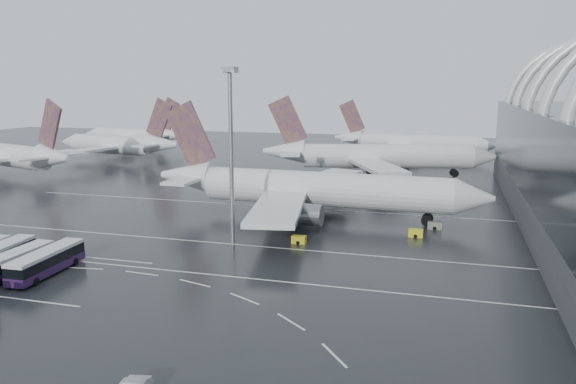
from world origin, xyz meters
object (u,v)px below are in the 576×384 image
(airliner_gate_c, at_px, (409,143))
(bus_row_near_d, at_px, (47,261))
(jet_remote_mid, at_px, (119,145))
(gse_cart_belly_a, at_px, (416,233))
(floodlight_mast, at_px, (231,135))
(bus_row_near_c, at_px, (15,262))
(gse_cart_belly_b, at_px, (435,225))
(gse_cart_belly_c, at_px, (299,240))
(jet_remote_far, at_px, (135,136))
(jet_remote_west, at_px, (16,156))
(airliner_main, at_px, (308,189))
(airliner_gate_b, at_px, (375,157))

(airliner_gate_c, xyz_separation_m, bus_row_near_d, (-36.58, -134.37, -3.11))
(jet_remote_mid, bearing_deg, gse_cart_belly_a, 154.36)
(jet_remote_mid, xyz_separation_m, floodlight_mast, (70.09, -78.57, 11.62))
(bus_row_near_c, height_order, gse_cart_belly_b, bus_row_near_c)
(airliner_gate_c, bearing_deg, gse_cart_belly_a, -79.12)
(gse_cart_belly_b, xyz_separation_m, gse_cart_belly_c, (-20.08, -15.03, -0.05))
(jet_remote_far, xyz_separation_m, floodlight_mast, (82.77, -108.74, 11.76))
(airliner_gate_c, distance_m, gse_cart_belly_a, 102.84)
(jet_remote_west, height_order, bus_row_near_c, jet_remote_west)
(gse_cart_belly_a, bearing_deg, airliner_main, 157.68)
(airliner_gate_b, xyz_separation_m, bus_row_near_c, (-34.61, -92.00, -3.77))
(airliner_gate_c, distance_m, gse_cart_belly_b, 97.07)
(jet_remote_mid, relative_size, gse_cart_belly_a, 20.57)
(airliner_main, distance_m, bus_row_near_d, 47.50)
(jet_remote_far, bearing_deg, jet_remote_west, 100.13)
(jet_remote_far, distance_m, gse_cart_belly_b, 144.85)
(gse_cart_belly_a, bearing_deg, airliner_gate_c, 94.76)
(airliner_main, bearing_deg, jet_remote_west, 165.87)
(jet_remote_west, xyz_separation_m, gse_cart_belly_c, (89.76, -41.77, -4.83))
(airliner_gate_c, bearing_deg, floodlight_mast, -93.15)
(gse_cart_belly_b, bearing_deg, bus_row_near_c, -142.89)
(jet_remote_west, xyz_separation_m, jet_remote_mid, (9.77, 33.91, -0.12))
(airliner_gate_b, bearing_deg, gse_cart_belly_a, -89.25)
(jet_remote_mid, distance_m, floodlight_mast, 105.93)
(jet_remote_far, distance_m, bus_row_near_d, 144.31)
(airliner_main, xyz_separation_m, floodlight_mast, (-7.06, -20.08, 11.57))
(bus_row_near_d, xyz_separation_m, gse_cart_belly_c, (27.84, 23.03, -1.13))
(bus_row_near_c, xyz_separation_m, gse_cart_belly_b, (51.83, 39.21, -1.00))
(airliner_main, height_order, bus_row_near_d, airliner_main)
(airliner_gate_b, distance_m, floodlight_mast, 72.76)
(jet_remote_mid, height_order, gse_cart_belly_b, jet_remote_mid)
(airliner_gate_c, bearing_deg, jet_remote_far, -170.78)
(gse_cart_belly_c, bearing_deg, gse_cart_belly_a, 27.37)
(airliner_gate_c, bearing_deg, jet_remote_west, -138.65)
(jet_remote_west, relative_size, jet_remote_mid, 1.01)
(airliner_gate_c, relative_size, gse_cart_belly_b, 22.96)
(airliner_gate_b, height_order, gse_cart_belly_a, airliner_gate_b)
(gse_cart_belly_a, bearing_deg, floodlight_mast, -156.47)
(gse_cart_belly_c, bearing_deg, airliner_main, 99.37)
(airliner_gate_c, relative_size, floodlight_mast, 2.02)
(airliner_gate_c, relative_size, bus_row_near_d, 4.21)
(bus_row_near_c, bearing_deg, gse_cart_belly_c, -53.17)
(bus_row_near_c, distance_m, gse_cart_belly_c, 39.93)
(airliner_gate_b, xyz_separation_m, airliner_gate_c, (5.89, 43.53, -0.57))
(jet_remote_mid, height_order, floodlight_mast, floodlight_mast)
(airliner_gate_b, bearing_deg, jet_remote_west, -177.30)
(floodlight_mast, bearing_deg, jet_remote_mid, 131.73)
(airliner_main, bearing_deg, gse_cart_belly_a, -20.67)
(jet_remote_west, bearing_deg, bus_row_near_d, 152.03)
(jet_remote_mid, relative_size, gse_cart_belly_c, 21.53)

